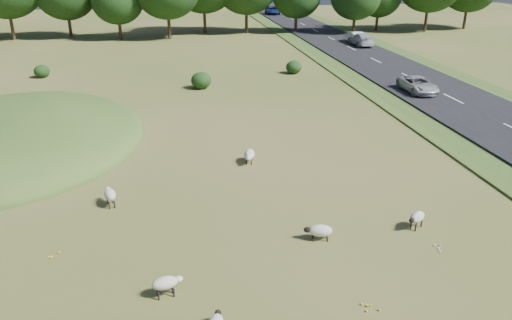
{
  "coord_description": "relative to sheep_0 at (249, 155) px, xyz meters",
  "views": [
    {
      "loc": [
        -1.96,
        -19.52,
        10.75
      ],
      "look_at": [
        2.0,
        4.0,
        1.0
      ],
      "focal_mm": 35.0,
      "sensor_mm": 36.0,
      "label": 1
    }
  ],
  "objects": [
    {
      "name": "sheep_1",
      "position": [
        5.87,
        -8.41,
        0.05
      ],
      "size": [
        1.05,
        0.89,
        0.76
      ],
      "rotation": [
        0.0,
        0.0,
        3.77
      ],
      "color": "#BCB19C",
      "rests_on": "ground"
    },
    {
      "name": "car_4",
      "position": [
        16.13,
        73.91,
        0.5
      ],
      "size": [
        2.43,
        5.28,
        1.47
      ],
      "primitive_type": "imported",
      "color": "navy",
      "rests_on": "road"
    },
    {
      "name": "road",
      "position": [
        18.03,
        23.92,
        -0.35
      ],
      "size": [
        8.0,
        150.0,
        0.25
      ],
      "primitive_type": "cube",
      "color": "black",
      "rests_on": "ground"
    },
    {
      "name": "sheep_2",
      "position": [
        1.55,
        -8.62,
        -0.05
      ],
      "size": [
        1.22,
        0.69,
        0.68
      ],
      "rotation": [
        0.0,
        0.0,
        2.96
      ],
      "color": "#BCB19C",
      "rests_on": "ground"
    },
    {
      "name": "car_1",
      "position": [
        19.93,
        38.0,
        0.49
      ],
      "size": [
        1.52,
        4.36,
        1.44
      ],
      "primitive_type": "imported",
      "rotation": [
        0.0,
        0.0,
        3.14
      ],
      "color": "silver",
      "rests_on": "road"
    },
    {
      "name": "shrubs",
      "position": [
        -2.42,
        20.63,
        0.19
      ],
      "size": [
        25.67,
        8.48,
        1.46
      ],
      "color": "black",
      "rests_on": "ground"
    },
    {
      "name": "car_0",
      "position": [
        19.93,
        74.04,
        0.42
      ],
      "size": [
        1.82,
        4.48,
        1.3
      ],
      "primitive_type": "imported",
      "rotation": [
        0.0,
        0.0,
        3.14
      ],
      "color": "maroon",
      "rests_on": "road"
    },
    {
      "name": "ground",
      "position": [
        -1.97,
        13.92,
        -0.48
      ],
      "size": [
        160.0,
        160.0,
        0.0
      ],
      "primitive_type": "plane",
      "color": "#42591C",
      "rests_on": "ground"
    },
    {
      "name": "car_5",
      "position": [
        19.93,
        35.7,
        0.53
      ],
      "size": [
        2.13,
        5.23,
        1.52
      ],
      "primitive_type": "imported",
      "rotation": [
        0.0,
        0.0,
        3.14
      ],
      "color": "silver",
      "rests_on": "road"
    },
    {
      "name": "car_2",
      "position": [
        16.13,
        12.35,
        0.4
      ],
      "size": [
        2.08,
        4.52,
        1.26
      ],
      "primitive_type": "imported",
      "color": "silver",
      "rests_on": "road"
    },
    {
      "name": "sheep_4",
      "position": [
        -7.15,
        -4.1,
        0.11
      ],
      "size": [
        0.73,
        1.21,
        0.84
      ],
      "rotation": [
        0.0,
        0.0,
        1.82
      ],
      "color": "#BCB19C",
      "rests_on": "ground"
    },
    {
      "name": "sheep_5",
      "position": [
        -4.61,
        -11.3,
        0.06
      ],
      "size": [
        1.12,
        0.64,
        0.78
      ],
      "rotation": [
        0.0,
        0.0,
        0.21
      ],
      "color": "#BCB19C",
      "rests_on": "ground"
    },
    {
      "name": "mound",
      "position": [
        -13.97,
        5.92,
        -0.48
      ],
      "size": [
        16.0,
        20.0,
        4.0
      ],
      "primitive_type": "ellipsoid",
      "color": "#33561E",
      "rests_on": "ground"
    },
    {
      "name": "sheep_0",
      "position": [
        0.0,
        0.0,
        0.0
      ],
      "size": [
        0.82,
        1.37,
        0.76
      ],
      "rotation": [
        0.0,
        0.0,
        4.47
      ],
      "color": "#BCB19C",
      "rests_on": "ground"
    }
  ]
}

